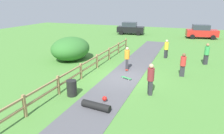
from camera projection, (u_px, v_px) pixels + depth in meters
ground_plane at (123, 77)px, 14.12m from camera, size 60.00×60.00×0.00m
asphalt_path at (123, 77)px, 14.12m from camera, size 2.40×28.00×0.02m
wooden_fence at (90, 64)px, 14.80m from camera, size 0.12×18.12×1.10m
bush_large at (71, 49)px, 18.10m from camera, size 3.21×3.85×2.05m
trash_bin at (72, 88)px, 11.26m from camera, size 0.56×0.56×0.90m
skater_riding at (127, 57)px, 15.34m from camera, size 0.47×0.82×1.77m
skater_fallen at (97, 105)px, 9.91m from camera, size 1.54×1.26×0.36m
skateboard_loose at (126, 78)px, 13.78m from camera, size 0.82×0.49×0.08m
bystander_yellow at (166, 48)px, 18.69m from camera, size 0.51×0.51×1.71m
bystander_green at (207, 53)px, 16.71m from camera, size 0.53×0.53×1.79m
bystander_red at (183, 64)px, 14.03m from camera, size 0.41×0.41×1.68m
bystander_maroon at (151, 78)px, 11.20m from camera, size 0.50×0.50×1.83m
parked_car_black at (130, 28)px, 32.28m from camera, size 4.37×2.37×1.92m
parked_car_red at (202, 32)px, 28.72m from camera, size 4.42×2.51×1.92m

